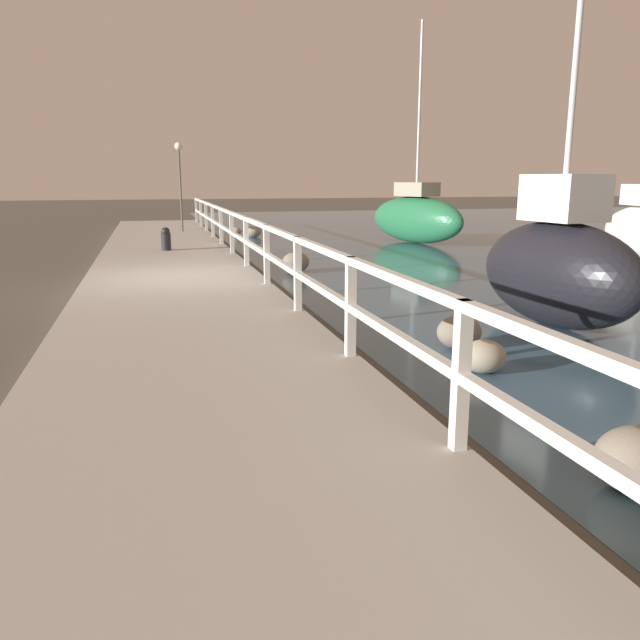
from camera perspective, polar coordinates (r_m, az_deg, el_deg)
name	(u,v)px	position (r m, az deg, el deg)	size (l,w,h in m)	color
ground_plane	(175,291)	(12.64, -13.09, 2.64)	(120.00, 120.00, 0.00)	#4C473D
dock_walkway	(175,284)	(12.62, -13.12, 3.24)	(3.44, 36.00, 0.27)	#9E998E
railing	(255,238)	(12.67, -5.94, 7.47)	(0.10, 32.50, 1.08)	silver
boulder_mid_strip	(484,356)	(7.28, 14.76, -3.24)	(0.51, 0.46, 0.38)	gray
boulder_downstream	(254,231)	(24.00, -6.07, 8.06)	(0.59, 0.53, 0.44)	gray
boulder_water_edge	(459,332)	(8.24, 12.60, -1.08)	(0.58, 0.52, 0.44)	slate
boulder_near_dock	(296,262)	(14.76, -2.23, 5.31)	(0.64, 0.57, 0.48)	slate
boulder_far_strip	(236,231)	(24.94, -7.67, 8.04)	(0.42, 0.38, 0.31)	gray
boulder_upstream	(639,460)	(4.97, 27.11, -11.31)	(0.62, 0.56, 0.46)	slate
mooring_bollard	(166,239)	(17.48, -13.91, 7.22)	(0.26, 0.26, 0.62)	black
dock_lamp	(179,163)	(23.74, -12.74, 13.81)	(0.29, 0.29, 3.19)	#514C47
sailboat_green	(416,217)	(21.87, 8.76, 9.27)	(2.42, 4.61, 7.14)	#236B42
sailboat_black	(558,266)	(9.79, 20.97, 4.60)	(1.53, 3.13, 5.87)	black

